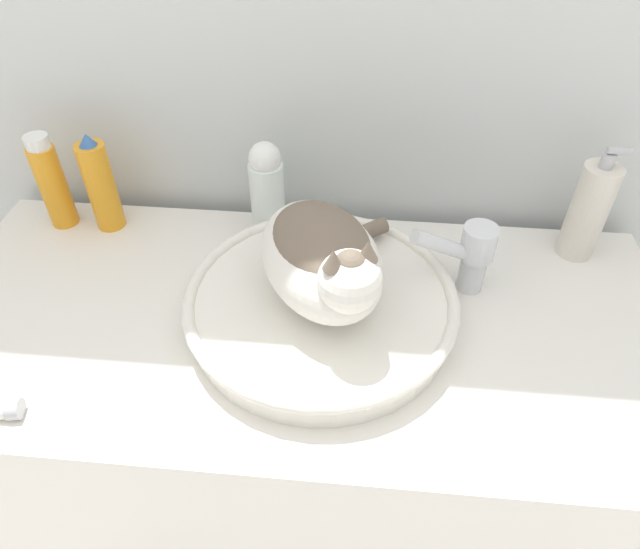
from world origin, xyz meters
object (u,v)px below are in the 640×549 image
object	(u,v)px
spray_bottle_trigger	(101,185)
soap_pump_bottle	(588,211)
shampoo_bottle_tall	(52,183)
faucet	(470,253)
lotion_bottle_white	(267,191)
cat	(324,257)

from	to	relation	value
spray_bottle_trigger	soap_pump_bottle	distance (m)	0.88
shampoo_bottle_tall	spray_bottle_trigger	xyz separation A→B (m)	(0.09, -0.00, 0.00)
spray_bottle_trigger	soap_pump_bottle	bearing A→B (deg)	0.00
spray_bottle_trigger	faucet	bearing A→B (deg)	-10.11
faucet	spray_bottle_trigger	world-z (taller)	spray_bottle_trigger
faucet	shampoo_bottle_tall	distance (m)	0.77
shampoo_bottle_tall	lotion_bottle_white	xyz separation A→B (m)	(0.41, 0.00, 0.01)
cat	soap_pump_bottle	distance (m)	0.50
shampoo_bottle_tall	lotion_bottle_white	distance (m)	0.41
cat	lotion_bottle_white	size ratio (longest dim) A/B	1.67
shampoo_bottle_tall	spray_bottle_trigger	world-z (taller)	spray_bottle_trigger
cat	spray_bottle_trigger	distance (m)	0.49
shampoo_bottle_tall	soap_pump_bottle	xyz separation A→B (m)	(0.97, -0.00, 0.00)
cat	spray_bottle_trigger	xyz separation A→B (m)	(-0.44, 0.22, -0.05)
faucet	shampoo_bottle_tall	world-z (taller)	shampoo_bottle_tall
shampoo_bottle_tall	lotion_bottle_white	world-z (taller)	lotion_bottle_white
cat	lotion_bottle_white	distance (m)	0.26
cat	shampoo_bottle_tall	bearing A→B (deg)	-140.26
spray_bottle_trigger	lotion_bottle_white	bearing A→B (deg)	0.00
spray_bottle_trigger	lotion_bottle_white	distance (m)	0.31
faucet	soap_pump_bottle	xyz separation A→B (m)	(0.21, 0.12, 0.01)
shampoo_bottle_tall	soap_pump_bottle	world-z (taller)	soap_pump_bottle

